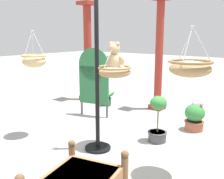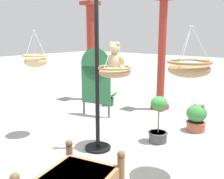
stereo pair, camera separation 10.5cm
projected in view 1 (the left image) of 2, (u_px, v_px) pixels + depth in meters
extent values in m
plane|color=#9E9E99|center=(111.00, 151.00, 4.40)|extent=(40.00, 40.00, 0.00)
cylinder|color=black|center=(97.00, 77.00, 4.22)|extent=(0.07, 0.07, 2.50)
cylinder|color=black|center=(98.00, 148.00, 4.48)|extent=(0.44, 0.44, 0.04)
ellipsoid|color=#A37F51|center=(114.00, 72.00, 4.31)|extent=(0.56, 0.56, 0.18)
torus|color=olive|center=(114.00, 67.00, 4.30)|extent=(0.58, 0.58, 0.04)
ellipsoid|color=silver|center=(114.00, 71.00, 4.31)|extent=(0.49, 0.49, 0.14)
cylinder|color=#B7B7BC|center=(122.00, 55.00, 4.24)|extent=(0.24, 0.14, 0.42)
cylinder|color=#B7B7BC|center=(111.00, 54.00, 4.37)|extent=(0.24, 0.14, 0.42)
cylinder|color=#B7B7BC|center=(109.00, 55.00, 4.16)|extent=(0.01, 0.27, 0.42)
torus|color=#B7B7BC|center=(114.00, 42.00, 4.21)|extent=(0.06, 0.06, 0.01)
ellipsoid|color=tan|center=(114.00, 62.00, 4.29)|extent=(0.24, 0.20, 0.28)
sphere|color=tan|center=(114.00, 48.00, 4.24)|extent=(0.19, 0.19, 0.19)
ellipsoid|color=#D9B683|center=(117.00, 49.00, 4.30)|extent=(0.09, 0.07, 0.06)
sphere|color=black|center=(118.00, 49.00, 4.32)|extent=(0.03, 0.03, 0.03)
sphere|color=tan|center=(111.00, 44.00, 4.27)|extent=(0.07, 0.07, 0.07)
sphere|color=tan|center=(118.00, 44.00, 4.19)|extent=(0.07, 0.07, 0.07)
ellipsoid|color=tan|center=(109.00, 59.00, 4.38)|extent=(0.08, 0.14, 0.18)
ellipsoid|color=tan|center=(122.00, 60.00, 4.23)|extent=(0.08, 0.14, 0.18)
ellipsoid|color=tan|center=(115.00, 68.00, 4.43)|extent=(0.09, 0.16, 0.09)
ellipsoid|color=tan|center=(121.00, 68.00, 4.35)|extent=(0.09, 0.16, 0.09)
ellipsoid|color=tan|center=(34.00, 61.00, 4.77)|extent=(0.42, 0.42, 0.23)
torus|color=tan|center=(34.00, 56.00, 4.75)|extent=(0.45, 0.45, 0.04)
cylinder|color=#B7B7BC|center=(38.00, 43.00, 4.69)|extent=(0.18, 0.11, 0.45)
cylinder|color=#B7B7BC|center=(33.00, 43.00, 4.79)|extent=(0.18, 0.11, 0.45)
cylinder|color=#B7B7BC|center=(28.00, 43.00, 4.63)|extent=(0.01, 0.21, 0.45)
torus|color=#B7B7BC|center=(32.00, 31.00, 4.66)|extent=(0.06, 0.06, 0.01)
ellipsoid|color=#A37F51|center=(190.00, 69.00, 3.32)|extent=(0.53, 0.53, 0.20)
torus|color=olive|center=(191.00, 62.00, 3.30)|extent=(0.56, 0.56, 0.04)
ellipsoid|color=silver|center=(190.00, 67.00, 3.32)|extent=(0.47, 0.47, 0.17)
cylinder|color=#B7B7BC|center=(202.00, 44.00, 3.24)|extent=(0.23, 0.14, 0.44)
cylinder|color=#B7B7BC|center=(186.00, 44.00, 3.37)|extent=(0.23, 0.14, 0.44)
cylinder|color=#B7B7BC|center=(188.00, 44.00, 3.16)|extent=(0.01, 0.26, 0.44)
torus|color=#B7B7BC|center=(193.00, 26.00, 3.21)|extent=(0.06, 0.06, 0.01)
cylinder|color=#9E2D23|center=(88.00, 54.00, 7.64)|extent=(0.23, 0.23, 2.73)
cube|color=#9E2D23|center=(89.00, 97.00, 7.91)|extent=(0.41, 0.41, 0.12)
cube|color=#9E2D23|center=(87.00, 3.00, 7.35)|extent=(0.43, 0.43, 0.10)
cylinder|color=#9E2D23|center=(159.00, 57.00, 6.62)|extent=(0.20, 0.20, 2.74)
cube|color=#9E2D23|center=(157.00, 107.00, 6.89)|extent=(0.35, 0.35, 0.12)
cylinder|color=brown|center=(73.00, 171.00, 3.12)|extent=(0.08, 0.08, 0.64)
sphere|color=brown|center=(72.00, 144.00, 3.04)|extent=(0.09, 0.09, 0.09)
sphere|color=brown|center=(125.00, 154.00, 2.77)|extent=(0.09, 0.09, 0.09)
sphere|color=brown|center=(20.00, 179.00, 2.30)|extent=(0.09, 0.09, 0.09)
cylinder|color=#2D5638|center=(106.00, 102.00, 7.25)|extent=(0.28, 0.28, 0.20)
torus|color=#294E32|center=(106.00, 98.00, 7.24)|extent=(0.31, 0.31, 0.03)
cylinder|color=#382819|center=(106.00, 99.00, 7.24)|extent=(0.24, 0.24, 0.03)
ellipsoid|color=#38843D|center=(110.00, 96.00, 7.14)|extent=(0.30, 0.05, 0.20)
ellipsoid|color=#38843D|center=(111.00, 95.00, 7.28)|extent=(0.17, 0.29, 0.19)
ellipsoid|color=#38843D|center=(106.00, 94.00, 7.36)|extent=(0.24, 0.27, 0.16)
ellipsoid|color=#38843D|center=(102.00, 95.00, 7.30)|extent=(0.30, 0.06, 0.19)
ellipsoid|color=#38843D|center=(102.00, 96.00, 7.16)|extent=(0.15, 0.27, 0.24)
ellipsoid|color=#38843D|center=(105.00, 97.00, 7.10)|extent=(0.15, 0.28, 0.23)
cylinder|color=#AD563D|center=(194.00, 126.00, 5.35)|extent=(0.36, 0.36, 0.19)
torus|color=#9C4E37|center=(194.00, 121.00, 5.33)|extent=(0.40, 0.40, 0.03)
cylinder|color=#382819|center=(194.00, 122.00, 5.33)|extent=(0.32, 0.32, 0.03)
ellipsoid|color=#38843D|center=(195.00, 113.00, 5.29)|extent=(0.40, 0.40, 0.35)
sphere|color=#D166B7|center=(202.00, 105.00, 5.19)|extent=(0.07, 0.07, 0.07)
sphere|color=#D166B7|center=(198.00, 105.00, 5.32)|extent=(0.08, 0.08, 0.08)
sphere|color=#D166B7|center=(193.00, 104.00, 5.29)|extent=(0.07, 0.07, 0.07)
cylinder|color=#4C4C51|center=(157.00, 136.00, 4.78)|extent=(0.32, 0.32, 0.18)
torus|color=#444449|center=(157.00, 132.00, 4.77)|extent=(0.36, 0.36, 0.03)
cylinder|color=#382819|center=(157.00, 132.00, 4.77)|extent=(0.28, 0.28, 0.03)
cylinder|color=#4C6B38|center=(158.00, 121.00, 4.72)|extent=(0.02, 0.02, 0.42)
ellipsoid|color=#38843D|center=(158.00, 103.00, 4.65)|extent=(0.30, 0.30, 0.25)
cube|color=#286B3D|center=(94.00, 85.00, 6.17)|extent=(0.76, 0.21, 0.89)
cylinder|color=#286B3D|center=(93.00, 64.00, 6.07)|extent=(0.76, 0.21, 0.77)
cylinder|color=#4C4C4C|center=(82.00, 108.00, 6.43)|extent=(0.05, 0.05, 0.30)
cylinder|color=#4C4C4C|center=(107.00, 111.00, 6.14)|extent=(0.05, 0.05, 0.30)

